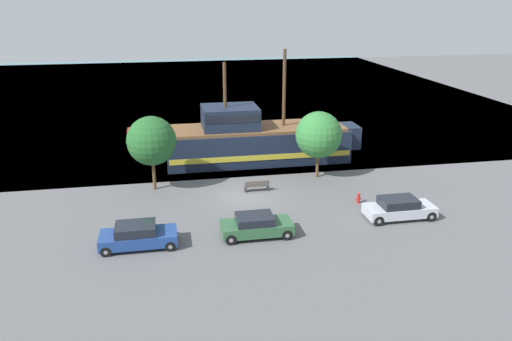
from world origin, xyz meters
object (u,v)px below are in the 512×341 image
object	(u,v)px
fire_hydrant	(358,198)
bench_promenade_east	(257,186)
parked_car_curb_front	(399,208)
pirate_ship	(255,140)
parked_car_curb_mid	(256,226)
moored_boat_dockside	(154,130)
parked_car_curb_rear	(138,236)

from	to	relation	value
fire_hydrant	bench_promenade_east	bearing A→B (deg)	152.16
parked_car_curb_front	fire_hydrant	size ratio (longest dim) A/B	5.91
pirate_ship	parked_car_curb_mid	xyz separation A→B (m)	(-2.63, -14.46, -1.15)
pirate_ship	parked_car_curb_front	world-z (taller)	pirate_ship
parked_car_curb_mid	bench_promenade_east	world-z (taller)	parked_car_curb_mid
parked_car_curb_mid	moored_boat_dockside	bearing A→B (deg)	104.12
parked_car_curb_mid	bench_promenade_east	size ratio (longest dim) A/B	2.34
bench_promenade_east	parked_car_curb_front	bearing A→B (deg)	-37.68
moored_boat_dockside	fire_hydrant	world-z (taller)	moored_boat_dockside
pirate_ship	fire_hydrant	distance (m)	12.11
pirate_ship	bench_promenade_east	distance (m)	7.53
moored_boat_dockside	bench_promenade_east	distance (m)	18.98
parked_car_curb_rear	bench_promenade_east	bearing A→B (deg)	41.01
parked_car_curb_front	fire_hydrant	bearing A→B (deg)	119.78
parked_car_curb_front	bench_promenade_east	size ratio (longest dim) A/B	2.48
moored_boat_dockside	parked_car_curb_front	world-z (taller)	moored_boat_dockside
fire_hydrant	moored_boat_dockside	bearing A→B (deg)	124.13
parked_car_curb_rear	parked_car_curb_mid	bearing A→B (deg)	0.69
parked_car_curb_mid	bench_promenade_east	xyz separation A→B (m)	(1.39, 7.17, -0.25)
moored_boat_dockside	bench_promenade_east	bearing A→B (deg)	-66.48
moored_boat_dockside	parked_car_curb_rear	distance (m)	24.67
parked_car_curb_front	bench_promenade_east	xyz separation A→B (m)	(-8.23, 6.35, -0.26)
moored_boat_dockside	bench_promenade_east	size ratio (longest dim) A/B	3.10
pirate_ship	parked_car_curb_rear	bearing A→B (deg)	-123.37
parked_car_curb_front	parked_car_curb_rear	xyz separation A→B (m)	(-16.56, -0.90, -0.01)
moored_boat_dockside	parked_car_curb_front	xyz separation A→B (m)	(15.80, -23.75, 0.16)
fire_hydrant	parked_car_curb_mid	bearing A→B (deg)	-155.14
parked_car_curb_mid	fire_hydrant	distance (m)	8.79
bench_promenade_east	pirate_ship	bearing A→B (deg)	80.33
pirate_ship	parked_car_curb_rear	world-z (taller)	pirate_ship
parked_car_curb_mid	bench_promenade_east	bearing A→B (deg)	79.01
parked_car_curb_rear	fire_hydrant	world-z (taller)	parked_car_curb_rear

